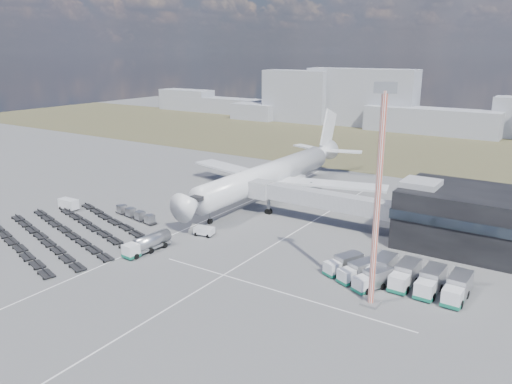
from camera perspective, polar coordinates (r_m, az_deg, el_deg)
The scene contains 16 objects.
ground at distance 90.94m, azimuth -8.80°, elevation -5.19°, with size 420.00×420.00×0.00m, color #565659.
grass_strip at distance 184.69m, azimuth 14.67°, elevation 5.23°, with size 420.00×90.00×0.01m, color #4C492D.
lane_markings at distance 87.31m, azimuth -2.67°, elevation -5.92°, with size 47.12×110.00×0.01m.
terminal at distance 91.10m, azimuth 25.54°, elevation -3.07°, with size 30.40×16.40×11.00m.
jet_bridge at distance 96.73m, azimuth 6.32°, elevation -0.65°, with size 30.30×3.80×7.05m.
airliner at distance 114.23m, azimuth 1.97°, elevation 2.13°, with size 51.59×64.53×17.62m.
skyline at distance 218.14m, azimuth 20.09°, elevation 8.82°, with size 291.70×24.83×24.93m.
fuel_tanker at distance 85.31m, azimuth -12.33°, elevation -5.78°, with size 2.97×9.09×2.89m.
pushback_tug at distance 91.24m, azimuth -5.93°, elevation -4.49°, with size 3.51×1.98×1.56m, color silver.
utility_van at distance 112.17m, azimuth -20.63°, elevation -1.34°, with size 4.41×1.99×2.34m, color silver.
catering_truck at distance 119.41m, azimuth 4.36°, elevation 0.88°, with size 2.92×6.91×3.15m.
service_trucks_near at distance 75.03m, azimuth 11.54°, elevation -8.88°, with size 10.22×9.20×2.54m.
service_trucks_far at distance 74.52m, azimuth 17.98°, elevation -9.35°, with size 13.47×7.69×2.95m.
uld_row at distance 102.30m, azimuth -13.62°, elevation -2.46°, with size 12.25×3.52×1.68m.
baggage_dollies at distance 97.63m, azimuth -20.83°, elevation -4.35°, with size 36.97×28.14×0.79m.
floodlight_mast at distance 63.88m, azimuth 13.73°, elevation -0.88°, with size 2.73×2.23×28.86m.
Camera 1 is at (57.65, -62.45, 32.33)m, focal length 35.00 mm.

